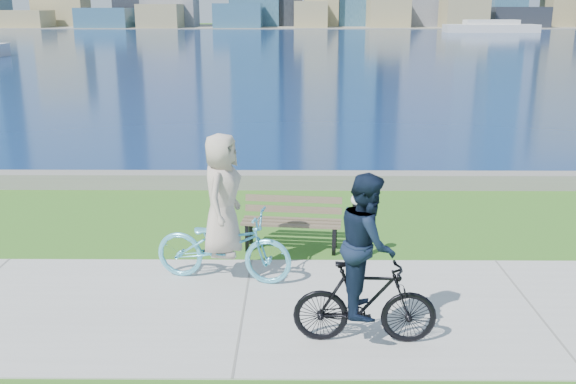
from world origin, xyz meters
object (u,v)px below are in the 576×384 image
Objects in this scene: park_bench at (292,218)px; cyclist_woman at (223,227)px; cyclist_man at (366,274)px; bollard_lamp at (356,223)px.

park_bench is 1.78m from cyclist_woman.
bollard_lamp is at bearing -0.62° from cyclist_man.
bollard_lamp is 2.24m from cyclist_woman.
cyclist_woman is (-1.03, -1.41, 0.33)m from park_bench.
cyclist_woman reaches higher than cyclist_man.
bollard_lamp is at bearing -23.03° from park_bench.
cyclist_man is at bearing -123.24° from cyclist_woman.
bollard_lamp is 0.52× the size of cyclist_man.
cyclist_woman is 1.05× the size of cyclist_man.
cyclist_woman reaches higher than park_bench.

